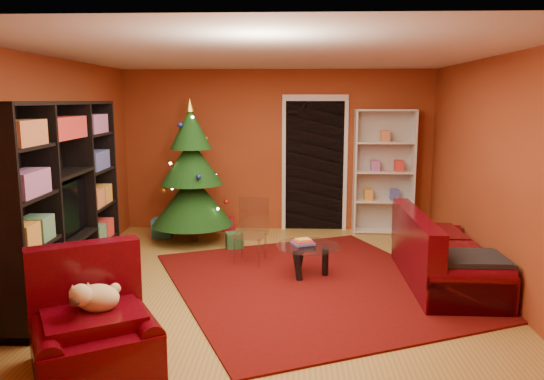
{
  "coord_description": "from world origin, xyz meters",
  "views": [
    {
      "loc": [
        0.25,
        -5.85,
        2.11
      ],
      "look_at": [
        0.0,
        0.4,
        1.05
      ],
      "focal_mm": 35.0,
      "sensor_mm": 36.0,
      "label": 1
    }
  ],
  "objects_px": {
    "dog": "(98,298)",
    "acrylic_chair": "(250,235)",
    "christmas_tree": "(192,173)",
    "gift_box_red": "(228,224)",
    "rug": "(313,283)",
    "coffee_table": "(308,260)",
    "gift_box_teal": "(162,228)",
    "armchair": "(94,324)",
    "white_bookshelf": "(384,172)",
    "sofa": "(446,249)",
    "media_unit": "(62,199)",
    "gift_box_green": "(234,241)"
  },
  "relations": [
    {
      "from": "dog",
      "to": "acrylic_chair",
      "type": "bearing_deg",
      "value": 40.3
    },
    {
      "from": "christmas_tree",
      "to": "gift_box_red",
      "type": "bearing_deg",
      "value": 57.56
    },
    {
      "from": "gift_box_red",
      "to": "rug",
      "type": "bearing_deg",
      "value": -62.86
    },
    {
      "from": "gift_box_red",
      "to": "acrylic_chair",
      "type": "xyz_separation_m",
      "value": [
        0.51,
        -1.79,
        0.28
      ]
    },
    {
      "from": "gift_box_red",
      "to": "christmas_tree",
      "type": "bearing_deg",
      "value": -122.44
    },
    {
      "from": "coffee_table",
      "to": "christmas_tree",
      "type": "bearing_deg",
      "value": 137.2
    },
    {
      "from": "rug",
      "to": "christmas_tree",
      "type": "height_order",
      "value": "christmas_tree"
    },
    {
      "from": "christmas_tree",
      "to": "gift_box_red",
      "type": "distance_m",
      "value": 1.25
    },
    {
      "from": "gift_box_teal",
      "to": "armchair",
      "type": "height_order",
      "value": "armchair"
    },
    {
      "from": "christmas_tree",
      "to": "coffee_table",
      "type": "distance_m",
      "value": 2.45
    },
    {
      "from": "white_bookshelf",
      "to": "coffee_table",
      "type": "height_order",
      "value": "white_bookshelf"
    },
    {
      "from": "sofa",
      "to": "dog",
      "type": "bearing_deg",
      "value": 122.61
    },
    {
      "from": "rug",
      "to": "gift_box_teal",
      "type": "xyz_separation_m",
      "value": [
        -2.27,
        2.07,
        0.14
      ]
    },
    {
      "from": "rug",
      "to": "dog",
      "type": "bearing_deg",
      "value": -131.57
    },
    {
      "from": "media_unit",
      "to": "dog",
      "type": "bearing_deg",
      "value": -61.66
    },
    {
      "from": "armchair",
      "to": "gift_box_red",
      "type": "bearing_deg",
      "value": 53.92
    },
    {
      "from": "white_bookshelf",
      "to": "armchair",
      "type": "distance_m",
      "value": 5.5
    },
    {
      "from": "armchair",
      "to": "gift_box_green",
      "type": "bearing_deg",
      "value": 48.57
    },
    {
      "from": "rug",
      "to": "coffee_table",
      "type": "bearing_deg",
      "value": 101.69
    },
    {
      "from": "media_unit",
      "to": "sofa",
      "type": "height_order",
      "value": "media_unit"
    },
    {
      "from": "white_bookshelf",
      "to": "armchair",
      "type": "relative_size",
      "value": 2.05
    },
    {
      "from": "white_bookshelf",
      "to": "dog",
      "type": "relative_size",
      "value": 5.06
    },
    {
      "from": "rug",
      "to": "sofa",
      "type": "height_order",
      "value": "sofa"
    },
    {
      "from": "media_unit",
      "to": "gift_box_green",
      "type": "distance_m",
      "value": 2.62
    },
    {
      "from": "gift_box_green",
      "to": "dog",
      "type": "distance_m",
      "value": 3.55
    },
    {
      "from": "rug",
      "to": "gift_box_green",
      "type": "height_order",
      "value": "gift_box_green"
    },
    {
      "from": "christmas_tree",
      "to": "armchair",
      "type": "height_order",
      "value": "christmas_tree"
    },
    {
      "from": "rug",
      "to": "coffee_table",
      "type": "height_order",
      "value": "coffee_table"
    },
    {
      "from": "christmas_tree",
      "to": "dog",
      "type": "distance_m",
      "value": 3.86
    },
    {
      "from": "gift_box_red",
      "to": "armchair",
      "type": "height_order",
      "value": "armchair"
    },
    {
      "from": "armchair",
      "to": "white_bookshelf",
      "type": "bearing_deg",
      "value": 26.82
    },
    {
      "from": "gift_box_green",
      "to": "media_unit",
      "type": "bearing_deg",
      "value": -133.68
    },
    {
      "from": "gift_box_green",
      "to": "coffee_table",
      "type": "height_order",
      "value": "coffee_table"
    },
    {
      "from": "media_unit",
      "to": "christmas_tree",
      "type": "xyz_separation_m",
      "value": [
        1.02,
        2.14,
        -0.01
      ]
    },
    {
      "from": "media_unit",
      "to": "christmas_tree",
      "type": "distance_m",
      "value": 2.37
    },
    {
      "from": "christmas_tree",
      "to": "acrylic_chair",
      "type": "bearing_deg",
      "value": -48.86
    },
    {
      "from": "white_bookshelf",
      "to": "media_unit",
      "type": "bearing_deg",
      "value": -143.83
    },
    {
      "from": "gift_box_teal",
      "to": "gift_box_green",
      "type": "bearing_deg",
      "value": -27.03
    },
    {
      "from": "gift_box_teal",
      "to": "coffee_table",
      "type": "xyz_separation_m",
      "value": [
        2.22,
        -1.8,
        0.06
      ]
    },
    {
      "from": "coffee_table",
      "to": "acrylic_chair",
      "type": "height_order",
      "value": "acrylic_chair"
    },
    {
      "from": "rug",
      "to": "acrylic_chair",
      "type": "height_order",
      "value": "acrylic_chair"
    },
    {
      "from": "media_unit",
      "to": "armchair",
      "type": "relative_size",
      "value": 2.78
    },
    {
      "from": "gift_box_green",
      "to": "sofa",
      "type": "relative_size",
      "value": 0.12
    },
    {
      "from": "white_bookshelf",
      "to": "armchair",
      "type": "height_order",
      "value": "white_bookshelf"
    },
    {
      "from": "gift_box_teal",
      "to": "white_bookshelf",
      "type": "xyz_separation_m",
      "value": [
        3.48,
        0.45,
        0.84
      ]
    },
    {
      "from": "acrylic_chair",
      "to": "christmas_tree",
      "type": "bearing_deg",
      "value": 142.98
    },
    {
      "from": "gift_box_green",
      "to": "gift_box_red",
      "type": "distance_m",
      "value": 1.1
    },
    {
      "from": "media_unit",
      "to": "coffee_table",
      "type": "height_order",
      "value": "media_unit"
    },
    {
      "from": "gift_box_green",
      "to": "coffee_table",
      "type": "xyz_separation_m",
      "value": [
        1.02,
        -1.19,
        0.08
      ]
    },
    {
      "from": "media_unit",
      "to": "coffee_table",
      "type": "relative_size",
      "value": 3.57
    }
  ]
}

